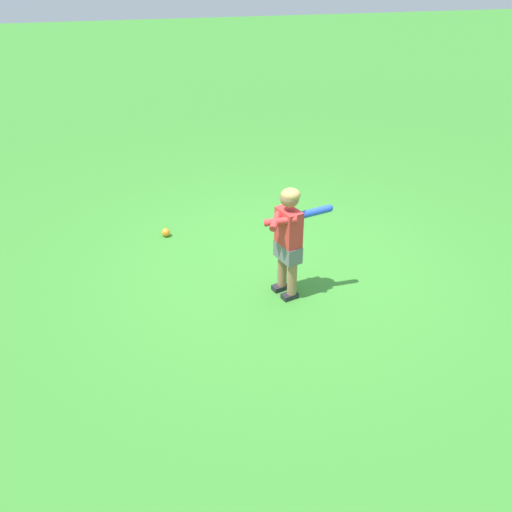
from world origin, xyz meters
TOP-DOWN VIEW (x-y plane):
  - ground_plane at (0.00, 0.00)m, footprint 40.00×40.00m
  - child_batter at (-0.54, 0.08)m, footprint 0.31×0.64m
  - play_ball_far_right at (0.88, 1.11)m, footprint 0.10×0.10m

SIDE VIEW (x-z plane):
  - ground_plane at x=0.00m, z-range 0.00..0.00m
  - play_ball_far_right at x=0.88m, z-range 0.00..0.10m
  - child_batter at x=-0.54m, z-range 0.11..1.19m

